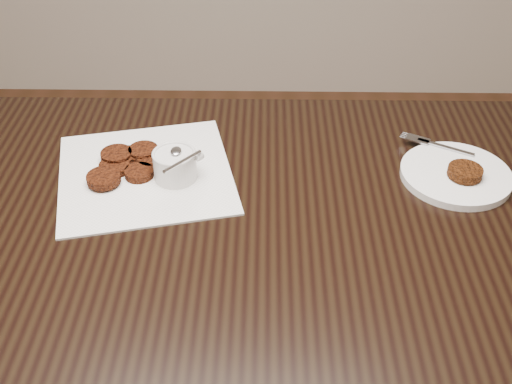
# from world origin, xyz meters

# --- Properties ---
(table) EXTENTS (1.40, 0.90, 0.75)m
(table) POSITION_xyz_m (-0.04, 0.13, 0.38)
(table) COLOR black
(table) RESTS_ON floor
(napkin) EXTENTS (0.39, 0.39, 0.00)m
(napkin) POSITION_xyz_m (-0.13, 0.28, 0.75)
(napkin) COLOR white
(napkin) RESTS_ON table
(sauce_ramekin) EXTENTS (0.14, 0.14, 0.12)m
(sauce_ramekin) POSITION_xyz_m (-0.07, 0.26, 0.81)
(sauce_ramekin) COLOR silver
(sauce_ramekin) RESTS_ON napkin
(patty_cluster) EXTENTS (0.24, 0.24, 0.02)m
(patty_cluster) POSITION_xyz_m (-0.17, 0.30, 0.76)
(patty_cluster) COLOR #5E240C
(patty_cluster) RESTS_ON napkin
(plate_with_patty) EXTENTS (0.28, 0.28, 0.03)m
(plate_with_patty) POSITION_xyz_m (0.46, 0.28, 0.77)
(plate_with_patty) COLOR white
(plate_with_patty) RESTS_ON table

